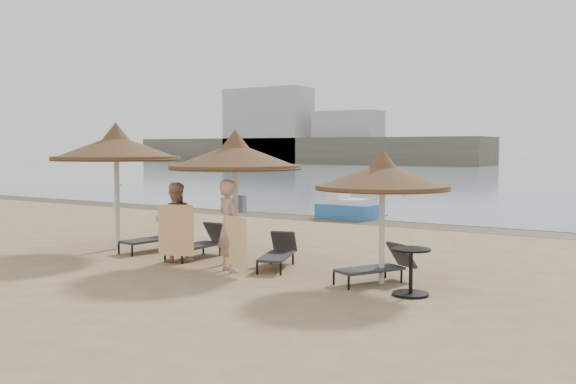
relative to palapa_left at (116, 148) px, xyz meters
name	(u,v)px	position (x,y,z in m)	size (l,w,h in m)	color
ground	(218,269)	(3.84, -0.80, -2.53)	(160.00, 160.00, 0.00)	tan
wet_sand_strip	(395,224)	(3.84, 8.60, -2.52)	(200.00, 1.60, 0.01)	brown
far_shore	(418,145)	(-21.27, 77.03, 0.38)	(150.00, 54.80, 12.00)	#67614F
palapa_left	(116,148)	(0.00, 0.00, 0.00)	(3.20, 3.20, 3.17)	silver
palapa_center	(235,157)	(3.61, 0.11, -0.18)	(2.97, 2.97, 2.94)	silver
palapa_right	(383,177)	(7.27, -0.23, -0.52)	(2.54, 2.54, 2.52)	silver
lounger_far_left	(157,236)	(1.01, 0.34, -2.18)	(0.81, 1.80, 0.78)	black
lounger_near_left	(201,242)	(2.55, 0.19, -2.18)	(0.61, 1.73, 0.77)	black
lounger_near_right	(279,252)	(4.75, 0.10, -2.20)	(1.05, 1.69, 0.72)	black
lounger_far_right	(379,265)	(7.20, -0.18, -2.20)	(1.22, 1.66, 0.72)	black
side_table	(411,273)	(8.10, -0.87, -2.14)	(0.68, 0.68, 0.82)	black
person_left	(175,216)	(2.44, -0.58, -1.50)	(0.95, 0.61, 2.06)	tan
person_right	(229,218)	(4.16, -0.85, -1.43)	(1.01, 0.66, 2.20)	tan
towel_left	(176,230)	(2.79, -0.93, -1.76)	(0.73, 0.35, 1.10)	orange
towel_right	(236,241)	(4.51, -1.10, -1.84)	(0.69, 0.21, 0.99)	orange
bag_patterned	(240,204)	(3.61, 0.29, -1.25)	(0.32, 0.16, 0.39)	white
bag_dark	(231,218)	(3.61, -0.05, -1.54)	(0.22, 0.12, 0.29)	black
pedal_boat	(347,208)	(1.73, 9.27, -2.16)	(2.17, 1.39, 0.97)	blue
buoy_left	(405,190)	(-1.29, 22.23, -2.33)	(0.39, 0.39, 0.39)	#CFB808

